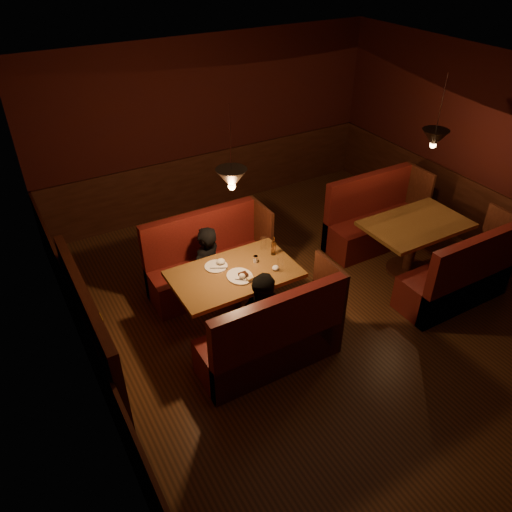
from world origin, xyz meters
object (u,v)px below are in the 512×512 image
second_bench_far (373,223)px  diner_b (266,303)px  second_table (414,236)px  diner_a (205,253)px  main_bench_near (273,343)px  main_table (236,284)px  second_bench_near (460,281)px  main_bench_far (208,266)px

second_bench_far → diner_b: size_ratio=1.13×
second_table → diner_b: 2.66m
second_bench_far → diner_a: 2.88m
main_bench_near → second_table: 2.80m
main_bench_near → diner_a: diner_a is taller
main_table → second_bench_near: size_ratio=0.95×
second_bench_far → second_bench_near: (0.00, -1.73, 0.00)m
second_bench_near → diner_a: diner_a is taller
main_bench_near → second_bench_far: second_bench_far is taller
second_bench_near → main_bench_near: bearing=175.0°
main_bench_far → second_table: (2.71, -1.10, 0.24)m
diner_a → main_table: bearing=72.5°
diner_a → diner_b: diner_a is taller
main_table → main_bench_near: (0.02, -0.86, -0.27)m
second_table → diner_b: (-2.64, -0.33, 0.10)m
diner_a → main_bench_far: bearing=-144.9°
main_table → main_bench_far: size_ratio=0.91×
second_bench_far → diner_b: (-2.67, -1.20, 0.34)m
diner_b → main_bench_far: bearing=117.1°
main_bench_far → diner_a: (-0.10, -0.18, 0.36)m
main_table → second_bench_far: bearing=12.8°
second_bench_far → main_bench_near: bearing=-151.5°
second_table → diner_b: bearing=-172.8°
second_bench_near → diner_a: size_ratio=1.11×
main_table → diner_a: (-0.09, 0.68, 0.09)m
second_bench_near → second_bench_far: bearing=90.0°
main_bench_far → second_table: bearing=-22.1°
second_bench_far → diner_a: diner_a is taller
main_bench_far → diner_a: bearing=-120.3°
diner_a → diner_b: (0.18, -1.26, -0.02)m
second_bench_near → diner_b: diner_b is taller
main_table → second_bench_near: 2.99m
main_bench_near → diner_b: size_ratio=1.18×
second_bench_near → main_table: bearing=158.2°
main_table → second_bench_near: second_bench_near is taller
main_table → diner_b: diner_b is taller
second_bench_near → diner_b: (-2.67, 0.53, 0.34)m
main_table → diner_b: (0.10, -0.57, 0.08)m
diner_b → main_bench_near: bearing=-80.8°
diner_a → diner_b: bearing=73.6°
second_table → second_bench_near: size_ratio=0.90×
main_bench_near → second_table: size_ratio=1.15×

